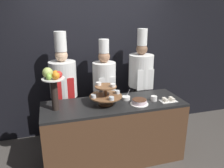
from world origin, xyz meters
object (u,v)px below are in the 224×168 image
object	(u,v)px
tiered_stand	(106,94)
cake_square_tray	(168,100)
chef_left	(64,88)
cake_round	(139,102)
serving_bowl_far	(126,98)
fruit_pedestal	(53,82)
chef_center_left	(104,87)
chef_center_right	(141,81)
cup_white	(154,98)

from	to	relation	value
tiered_stand	cake_square_tray	xyz separation A→B (m)	(0.89, -0.15, -0.13)
tiered_stand	chef_left	distance (m)	0.84
cake_round	serving_bowl_far	xyz separation A→B (m)	(-0.12, 0.22, -0.01)
cake_square_tray	fruit_pedestal	bearing A→B (deg)	174.12
chef_center_left	chef_center_right	distance (m)	0.66
tiered_stand	serving_bowl_far	distance (m)	0.36
tiered_stand	cup_white	distance (m)	0.71
serving_bowl_far	fruit_pedestal	bearing A→B (deg)	-175.82
cup_white	serving_bowl_far	size ratio (longest dim) A/B	0.61
cake_round	fruit_pedestal	bearing A→B (deg)	172.64
cake_round	chef_center_left	size ratio (longest dim) A/B	0.15
serving_bowl_far	chef_center_left	distance (m)	0.59
serving_bowl_far	chef_left	xyz separation A→B (m)	(-0.85, 0.56, 0.04)
tiered_stand	chef_center_left	world-z (taller)	chef_center_left
fruit_pedestal	cake_square_tray	bearing A→B (deg)	-5.88
chef_center_left	chef_left	bearing A→B (deg)	-180.00
chef_left	cake_round	bearing A→B (deg)	-38.87
cake_round	chef_left	bearing A→B (deg)	141.13
chef_left	cake_square_tray	bearing A→B (deg)	-29.39
chef_left	chef_center_right	distance (m)	1.32
fruit_pedestal	chef_center_right	xyz separation A→B (m)	(1.48, 0.63, -0.30)
chef_left	chef_center_left	world-z (taller)	chef_left
tiered_stand	fruit_pedestal	distance (m)	0.72
tiered_stand	fruit_pedestal	xyz separation A→B (m)	(-0.68, 0.02, 0.23)
cake_round	chef_center_right	world-z (taller)	chef_center_right
cup_white	fruit_pedestal	bearing A→B (deg)	176.45
fruit_pedestal	cake_square_tray	xyz separation A→B (m)	(1.57, -0.16, -0.36)
chef_left	cup_white	bearing A→B (deg)	-30.50
fruit_pedestal	chef_left	distance (m)	0.72
fruit_pedestal	cup_white	xyz separation A→B (m)	(1.38, -0.09, -0.35)
serving_bowl_far	chef_center_right	xyz separation A→B (m)	(0.47, 0.56, 0.06)
tiered_stand	cake_round	xyz separation A→B (m)	(0.45, -0.13, -0.12)
fruit_pedestal	chef_center_right	world-z (taller)	chef_center_right
tiered_stand	cup_white	world-z (taller)	tiered_stand
fruit_pedestal	cake_round	xyz separation A→B (m)	(1.13, -0.15, -0.35)
cup_white	cake_square_tray	distance (m)	0.21
serving_bowl_far	tiered_stand	bearing A→B (deg)	-164.71
cake_round	chef_left	size ratio (longest dim) A/B	0.14
chef_center_right	cup_white	bearing A→B (deg)	-97.92
chef_center_left	chef_center_right	size ratio (longest dim) A/B	0.92
chef_center_right	tiered_stand	bearing A→B (deg)	-140.97
cup_white	tiered_stand	bearing A→B (deg)	174.23
chef_left	chef_center_right	world-z (taller)	chef_center_right
cake_square_tray	chef_center_right	size ratio (longest dim) A/B	0.12
cake_square_tray	chef_center_right	bearing A→B (deg)	96.53
cake_square_tray	chef_left	xyz separation A→B (m)	(-1.41, 0.79, 0.05)
cup_white	cake_square_tray	world-z (taller)	cup_white
cup_white	chef_center_left	xyz separation A→B (m)	(-0.55, 0.72, -0.01)
serving_bowl_far	chef_left	distance (m)	1.01
chef_center_right	fruit_pedestal	bearing A→B (deg)	-156.88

